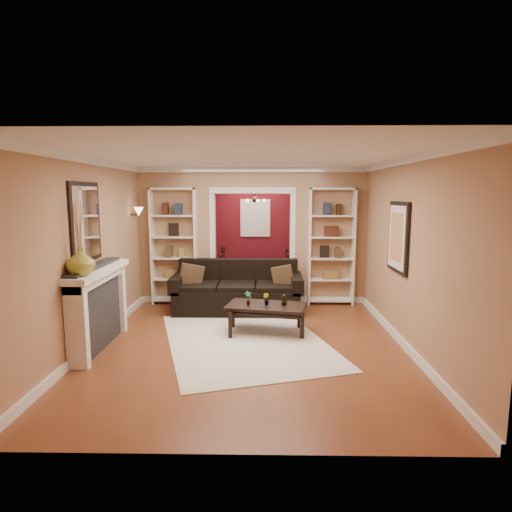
{
  "coord_description": "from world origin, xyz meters",
  "views": [
    {
      "loc": [
        0.22,
        -7.34,
        2.2
      ],
      "look_at": [
        0.1,
        -0.8,
        1.23
      ],
      "focal_mm": 30.0,
      "sensor_mm": 36.0,
      "label": 1
    }
  ],
  "objects_px": {
    "coffee_table": "(266,319)",
    "fireplace": "(100,308)",
    "dining_table": "(255,274)",
    "bookshelf_right": "(331,247)",
    "bookshelf_left": "(174,246)",
    "sofa": "(237,287)"
  },
  "relations": [
    {
      "from": "bookshelf_right",
      "to": "dining_table",
      "type": "bearing_deg",
      "value": 130.52
    },
    {
      "from": "fireplace",
      "to": "dining_table",
      "type": "bearing_deg",
      "value": 64.08
    },
    {
      "from": "bookshelf_left",
      "to": "coffee_table",
      "type": "bearing_deg",
      "value": -45.29
    },
    {
      "from": "sofa",
      "to": "coffee_table",
      "type": "bearing_deg",
      "value": -66.93
    },
    {
      "from": "dining_table",
      "to": "coffee_table",
      "type": "bearing_deg",
      "value": -176.07
    },
    {
      "from": "sofa",
      "to": "fireplace",
      "type": "distance_m",
      "value": 2.67
    },
    {
      "from": "bookshelf_right",
      "to": "fireplace",
      "type": "distance_m",
      "value": 4.47
    },
    {
      "from": "bookshelf_left",
      "to": "bookshelf_right",
      "type": "xyz_separation_m",
      "value": [
        3.1,
        0.0,
        0.0
      ]
    },
    {
      "from": "bookshelf_right",
      "to": "bookshelf_left",
      "type": "bearing_deg",
      "value": 180.0
    },
    {
      "from": "sofa",
      "to": "dining_table",
      "type": "distance_m",
      "value": 2.4
    },
    {
      "from": "fireplace",
      "to": "dining_table",
      "type": "distance_m",
      "value": 4.82
    },
    {
      "from": "bookshelf_right",
      "to": "dining_table",
      "type": "height_order",
      "value": "bookshelf_right"
    },
    {
      "from": "bookshelf_left",
      "to": "bookshelf_right",
      "type": "relative_size",
      "value": 1.0
    },
    {
      "from": "bookshelf_left",
      "to": "dining_table",
      "type": "relative_size",
      "value": 1.54
    },
    {
      "from": "sofa",
      "to": "bookshelf_left",
      "type": "height_order",
      "value": "bookshelf_left"
    },
    {
      "from": "coffee_table",
      "to": "fireplace",
      "type": "bearing_deg",
      "value": -152.03
    },
    {
      "from": "sofa",
      "to": "bookshelf_left",
      "type": "bearing_deg",
      "value": 155.62
    },
    {
      "from": "sofa",
      "to": "bookshelf_left",
      "type": "distance_m",
      "value": 1.56
    },
    {
      "from": "sofa",
      "to": "fireplace",
      "type": "relative_size",
      "value": 1.41
    },
    {
      "from": "coffee_table",
      "to": "fireplace",
      "type": "height_order",
      "value": "fireplace"
    },
    {
      "from": "bookshelf_left",
      "to": "fireplace",
      "type": "xyz_separation_m",
      "value": [
        -0.54,
        -2.53,
        -0.57
      ]
    },
    {
      "from": "bookshelf_right",
      "to": "coffee_table",
      "type": "bearing_deg",
      "value": -125.1
    }
  ]
}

